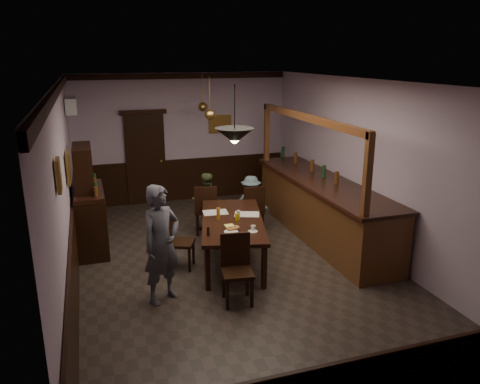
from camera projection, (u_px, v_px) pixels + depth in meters
name	position (u px, v px, depth m)	size (l,w,h in m)	color
room	(234.00, 179.00, 7.36)	(5.01, 8.01, 3.01)	#2D2621
dining_table	(232.00, 223.00, 7.81)	(1.52, 2.38, 0.75)	black
chair_far_left	(206.00, 208.00, 9.03)	(0.52, 0.52, 1.00)	black
chair_far_right	(253.00, 207.00, 9.10)	(0.44, 0.44, 0.97)	black
chair_near	(236.00, 265.00, 6.59)	(0.48, 0.48, 0.98)	black
chair_side	(176.00, 238.00, 7.62)	(0.53, 0.53, 0.93)	black
person_standing	(161.00, 244.00, 6.50)	(0.62, 0.41, 1.71)	#4C4C57
person_seated_left	(206.00, 201.00, 9.29)	(0.57, 0.44, 1.16)	#4B5633
person_seated_right	(251.00, 202.00, 9.36)	(0.70, 0.40, 1.09)	slate
newspaper_left	(215.00, 212.00, 8.12)	(0.42, 0.30, 0.01)	silver
newspaper_right	(247.00, 214.00, 8.02)	(0.42, 0.30, 0.01)	silver
napkin	(229.00, 225.00, 7.50)	(0.15, 0.15, 0.00)	#FBE75C
saucer	(253.00, 231.00, 7.24)	(0.15, 0.15, 0.01)	white
coffee_cup	(253.00, 228.00, 7.27)	(0.08, 0.08, 0.07)	white
pastry_plate	(231.00, 232.00, 7.22)	(0.22, 0.22, 0.01)	white
pastry_ring_a	(231.00, 228.00, 7.28)	(0.13, 0.13, 0.04)	#C68C47
pastry_ring_b	(235.00, 227.00, 7.32)	(0.13, 0.13, 0.04)	#C68C47
soda_can	(237.00, 217.00, 7.71)	(0.07, 0.07, 0.12)	yellow
beer_glass	(218.00, 214.00, 7.76)	(0.06, 0.06, 0.20)	#BF721E
water_glass	(238.00, 215.00, 7.78)	(0.06, 0.06, 0.15)	silver
pepper_mill	(208.00, 231.00, 7.07)	(0.04, 0.04, 0.14)	black
sideboard	(89.00, 208.00, 8.32)	(0.51, 1.43, 1.89)	black
bar_counter	(322.00, 207.00, 8.89)	(0.98, 4.23, 2.37)	#4E2614
door_back	(146.00, 160.00, 10.82)	(0.90, 0.06, 2.10)	black
ac_unit	(71.00, 105.00, 9.02)	(0.20, 0.85, 0.30)	white
picture_left_small	(59.00, 175.00, 4.98)	(0.04, 0.28, 0.36)	olive
picture_left_large	(68.00, 167.00, 7.30)	(0.04, 0.62, 0.48)	olive
picture_back	(220.00, 124.00, 11.15)	(0.55, 0.04, 0.42)	olive
pendant_iron	(235.00, 136.00, 6.59)	(0.56, 0.56, 0.82)	black
pendant_brass_mid	(210.00, 115.00, 8.81)	(0.20, 0.20, 0.81)	#BF8C3F
pendant_brass_far	(203.00, 107.00, 10.13)	(0.20, 0.20, 0.81)	#BF8C3F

